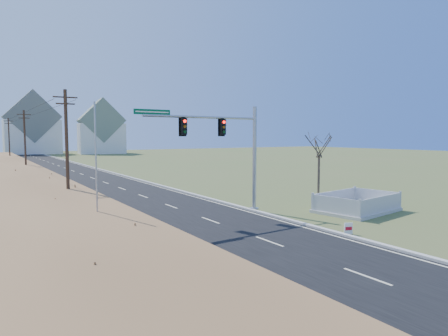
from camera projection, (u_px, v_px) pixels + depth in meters
ground at (247, 234)px, 22.08m from camera, size 260.00×260.00×0.00m
road at (68, 169)px, 64.32m from camera, size 8.00×180.00×0.06m
curb at (94, 168)px, 66.51m from camera, size 0.30×180.00×0.18m
utility_pole_near at (67, 146)px, 30.94m from camera, size 1.80×0.26×9.00m
utility_pole_mid at (25, 141)px, 56.28m from camera, size 1.80×0.26×9.00m
utility_pole_far at (9, 139)px, 81.63m from camera, size 1.80×0.26×9.00m
condo_n at (32, 128)px, 117.14m from camera, size 15.27×10.20×18.54m
condo_ne at (101, 131)px, 119.96m from camera, size 14.12×10.51×16.52m
traffic_signal_mast at (233, 148)px, 27.58m from camera, size 9.44×0.85×7.52m
fence_enclosure at (357, 208)px, 28.69m from camera, size 6.37×4.84×1.32m
open_sign at (348, 228)px, 22.04m from camera, size 0.51×0.20×0.64m
flagpole at (97, 182)px, 21.81m from camera, size 0.33×0.33×7.31m
bare_tree at (319, 144)px, 30.33m from camera, size 2.26×2.26×6.00m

